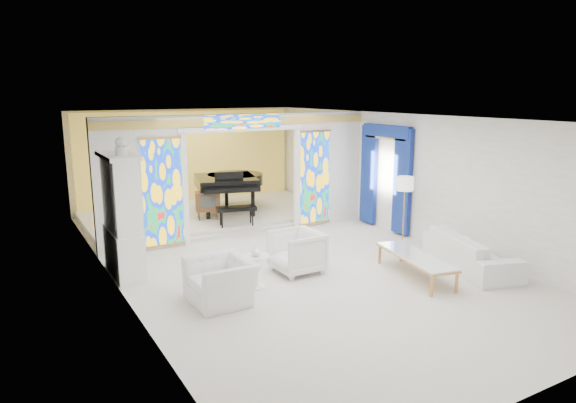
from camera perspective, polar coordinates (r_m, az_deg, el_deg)
floor at (r=11.21m, az=-0.55°, el=-6.16°), size 12.00×12.00×0.00m
ceiling at (r=10.66m, az=-0.59°, el=9.34°), size 7.00×12.00×0.02m
wall_back at (r=16.27m, az=-11.07°, el=4.76°), size 7.00×0.02×3.00m
wall_front at (r=6.49m, az=26.74°, el=-7.27°), size 7.00×0.02×3.00m
wall_left at (r=9.64m, az=-18.99°, el=-0.61°), size 0.02×12.00×3.00m
wall_right at (r=12.90m, az=13.11°, el=2.80°), size 0.02×12.00×3.00m
partition_wall at (r=12.56m, az=-5.07°, el=3.54°), size 7.00×0.22×3.00m
stained_glass_left at (r=11.82m, az=-13.76°, el=0.96°), size 0.90×0.04×2.40m
stained_glass_right at (r=13.50m, az=2.99°, el=2.64°), size 0.90×0.04×2.40m
stained_glass_transom at (r=12.35m, az=-4.96°, el=8.84°), size 2.00×0.04×0.34m
alcove_platform at (r=14.76m, az=-8.42°, el=-1.45°), size 6.80×3.80×0.18m
gold_curtain_back at (r=16.15m, az=-10.93°, el=4.71°), size 6.70×0.10×2.90m
chandelier at (r=14.37m, az=-7.83°, el=8.14°), size 0.48×0.48×0.30m
blue_drapes at (r=13.33m, az=10.76°, el=3.54°), size 0.14×1.85×2.65m
china_cabinet at (r=10.34m, az=-17.98°, el=-1.60°), size 0.56×1.46×2.72m
armchair_left at (r=8.88m, az=-7.49°, el=-8.74°), size 1.01×1.15×0.74m
armchair_right at (r=10.17m, az=0.97°, el=-5.61°), size 0.94×0.91×0.84m
sofa at (r=11.07m, az=19.66°, el=-5.23°), size 1.64×2.56×0.70m
side_table at (r=9.41m, az=-3.55°, el=-7.25°), size 0.51×0.51×0.61m
vase at (r=9.31m, az=-3.57°, el=-5.47°), size 0.19×0.19×0.19m
coffee_table at (r=10.18m, az=13.99°, el=-6.00°), size 1.01×2.09×0.45m
floor_lamp at (r=12.07m, az=12.87°, el=1.58°), size 0.40×0.40×1.61m
grand_piano at (r=14.68m, az=-6.41°, el=2.20°), size 2.41×3.20×1.23m
tv_console at (r=13.83m, az=-8.92°, el=0.01°), size 0.72×0.58×0.73m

